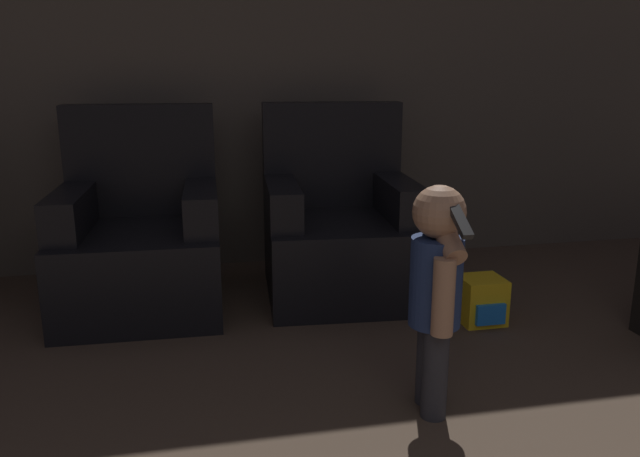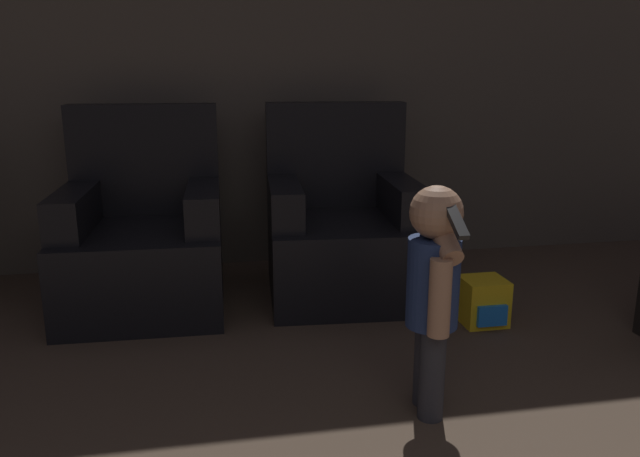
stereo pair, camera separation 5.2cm
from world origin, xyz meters
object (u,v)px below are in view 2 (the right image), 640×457
(armchair_left, at_px, (144,240))
(armchair_right, at_px, (341,230))
(person_toddler, at_px, (434,283))
(toy_backpack, at_px, (483,302))

(armchair_left, height_order, armchair_right, same)
(armchair_left, relative_size, person_toddler, 1.24)
(person_toddler, xyz_separation_m, toy_backpack, (0.54, 0.72, -0.37))
(armchair_left, relative_size, armchair_right, 1.00)
(armchair_right, xyz_separation_m, toy_backpack, (0.57, -0.59, -0.23))
(toy_backpack, bearing_deg, armchair_left, 159.75)
(armchair_left, bearing_deg, person_toddler, -49.08)
(armchair_left, relative_size, toy_backpack, 4.55)
(armchair_left, distance_m, toy_backpack, 1.73)
(armchair_right, relative_size, toy_backpack, 4.55)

